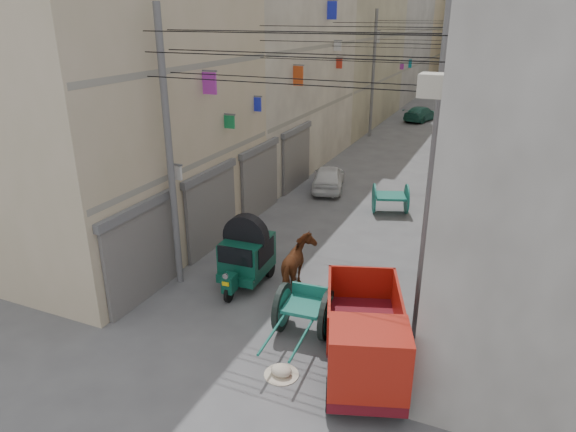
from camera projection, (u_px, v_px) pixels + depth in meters
The scene contains 17 objects.
building_row_left at pixel (340, 31), 39.09m from camera, with size 8.00×62.00×14.00m.
building_row_right at pixel (575, 34), 33.12m from camera, with size 8.00×62.00×14.00m.
end_cap_building at pixel (483, 24), 63.24m from camera, with size 22.00×10.00×13.00m, color tan.
shutters_left at pixel (238, 192), 19.16m from camera, with size 0.18×14.40×2.88m.
signboards at pixel (408, 102), 26.60m from camera, with size 8.22×40.52×5.67m.
ac_units at pixel (460, 26), 11.85m from camera, with size 0.70×6.55×3.35m.
utility_poles at pixel (388, 105), 22.42m from camera, with size 7.40×22.20×8.00m.
overhead_cables at pixel (377, 40), 19.19m from camera, with size 7.40×22.52×1.12m.
auto_rickshaw at pixel (246, 253), 15.43m from camera, with size 1.45×2.42×1.68m.
tonga_cart at pixel (304, 310), 13.05m from camera, with size 1.41×2.89×1.28m.
mini_truck at pixel (365, 349), 11.03m from camera, with size 2.70×3.97×2.05m.
second_cart at pixel (390, 198), 21.07m from camera, with size 1.73×1.63×1.23m.
feed_sack at pixel (281, 370), 11.69m from camera, with size 0.50×0.40×0.25m, color beige.
horse at pixel (298, 266), 15.12m from camera, with size 0.84×1.85×1.56m, color brown.
distant_car_white at pixel (328, 177), 23.95m from camera, with size 1.36×3.39×1.16m, color silver.
distant_car_grey at pixel (480, 116), 38.39m from camera, with size 1.27×3.65×1.20m, color #4D514E.
distant_car_green at pixel (421, 114), 39.42m from camera, with size 1.52×3.74×1.08m, color #1F5C4F.
Camera 1 is at (5.08, -5.50, 7.70)m, focal length 32.00 mm.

